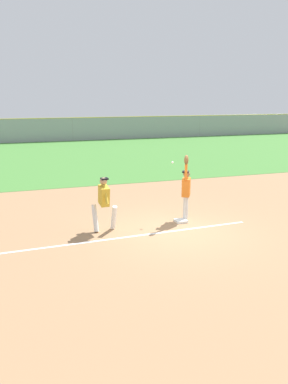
# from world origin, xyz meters

# --- Properties ---
(ground_plane) EXTENTS (80.09, 80.09, 0.00)m
(ground_plane) POSITION_xyz_m (0.00, 0.00, 0.00)
(ground_plane) COLOR #A37A54
(outfield_grass) EXTENTS (52.10, 18.76, 0.01)m
(outfield_grass) POSITION_xyz_m (0.00, 16.22, 0.01)
(outfield_grass) COLOR #478438
(outfield_grass) RESTS_ON ground_plane
(chalk_foul_line) EXTENTS (11.99, 0.63, 0.01)m
(chalk_foul_line) POSITION_xyz_m (-3.56, -0.14, 0.00)
(chalk_foul_line) COLOR white
(chalk_foul_line) RESTS_ON ground_plane
(first_base) EXTENTS (0.38, 0.38, 0.08)m
(first_base) POSITION_xyz_m (0.44, 0.76, 0.04)
(first_base) COLOR white
(first_base) RESTS_ON ground_plane
(fielder) EXTENTS (0.53, 0.83, 2.28)m
(fielder) POSITION_xyz_m (0.68, 0.93, 1.12)
(fielder) COLOR silver
(fielder) RESTS_ON ground_plane
(runner) EXTENTS (0.75, 0.84, 1.72)m
(runner) POSITION_xyz_m (-2.19, 0.71, 1.00)
(runner) COLOR white
(runner) RESTS_ON ground_plane
(baseball) EXTENTS (0.07, 0.07, 0.07)m
(baseball) POSITION_xyz_m (0.27, 1.19, 1.98)
(baseball) COLOR white
(outfield_fence) EXTENTS (52.18, 0.08, 2.16)m
(outfield_fence) POSITION_xyz_m (0.00, 25.60, 1.08)
(outfield_fence) COLOR #93999E
(outfield_fence) RESTS_ON ground_plane
(parked_car_red) EXTENTS (4.43, 2.18, 1.25)m
(parked_car_red) POSITION_xyz_m (-4.05, 30.04, 0.67)
(parked_car_red) COLOR #B21E1E
(parked_car_red) RESTS_ON ground_plane
(parked_car_tan) EXTENTS (4.57, 2.47, 1.25)m
(parked_car_tan) POSITION_xyz_m (0.59, 29.61, 0.67)
(parked_car_tan) COLOR tan
(parked_car_tan) RESTS_ON ground_plane
(parked_car_green) EXTENTS (4.46, 2.23, 1.25)m
(parked_car_green) POSITION_xyz_m (5.72, 30.42, 0.67)
(parked_car_green) COLOR #1E6B33
(parked_car_green) RESTS_ON ground_plane
(parked_car_black) EXTENTS (4.46, 2.22, 1.25)m
(parked_car_black) POSITION_xyz_m (10.16, 29.64, 0.67)
(parked_car_black) COLOR black
(parked_car_black) RESTS_ON ground_plane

